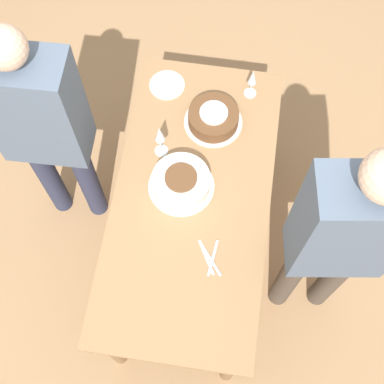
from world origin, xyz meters
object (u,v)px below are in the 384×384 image
Objects in this scene: wine_glass_near at (160,136)px; person_watching at (42,125)px; cake_center_white at (181,182)px; wine_glass_far at (252,79)px; person_cutting at (342,238)px; cake_front_chocolate at (213,118)px.

person_watching reaches higher than wine_glass_near.
person_watching is at bearing 79.05° from cake_center_white.
person_cutting is (-0.80, -0.43, 0.12)m from wine_glass_far.
cake_front_chocolate is 0.18× the size of person_watching.
person_watching is at bearing 115.48° from wine_glass_far.
cake_front_chocolate is at bearing 140.75° from wine_glass_far.
person_watching is at bearing -23.40° from person_cutting.
person_watching is (0.36, 1.35, -0.06)m from person_cutting.
person_cutting is at bearing -17.22° from person_watching.
person_cutting is 1.06× the size of person_watching.
cake_front_chocolate is 1.56× the size of wine_glass_far.
person_cutting is at bearing -108.82° from cake_center_white.
wine_glass_far reaches higher than cake_center_white.
wine_glass_far is at bearing 23.32° from person_watching.
person_cutting is at bearing -151.75° from wine_glass_far.
person_cutting reaches higher than wine_glass_far.
cake_center_white is at bearing -143.95° from wine_glass_near.
person_watching is (-0.24, 0.76, 0.14)m from cake_front_chocolate.
cake_front_chocolate is 0.87m from person_cutting.
person_cutting is at bearing -135.49° from cake_front_chocolate.
wine_glass_near is 0.14× the size of person_watching.
cake_center_white is at bearing 155.08° from wine_glass_far.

